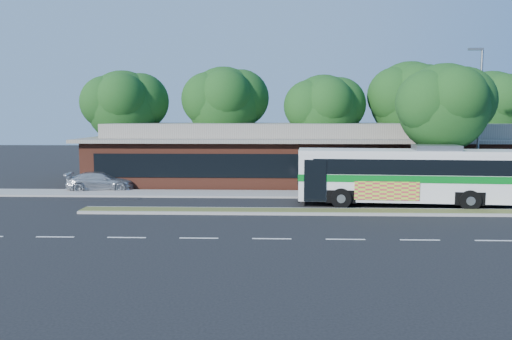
{
  "coord_description": "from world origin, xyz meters",
  "views": [
    {
      "loc": [
        -2.96,
        -24.97,
        5.0
      ],
      "look_at": [
        -3.91,
        2.67,
        2.0
      ],
      "focal_mm": 35.0,
      "sensor_mm": 36.0,
      "label": 1
    }
  ],
  "objects_px": {
    "lamp_post": "(479,118)",
    "transit_bus": "(409,172)",
    "sedan": "(101,181)",
    "sidewalk_tree": "(449,106)"
  },
  "relations": [
    {
      "from": "sedan",
      "to": "transit_bus",
      "type": "bearing_deg",
      "value": -113.36
    },
    {
      "from": "lamp_post",
      "to": "transit_bus",
      "type": "xyz_separation_m",
      "value": [
        -4.96,
        -3.1,
        -3.0
      ]
    },
    {
      "from": "transit_bus",
      "to": "sidewalk_tree",
      "type": "relative_size",
      "value": 1.51
    },
    {
      "from": "sedan",
      "to": "sidewalk_tree",
      "type": "xyz_separation_m",
      "value": [
        22.11,
        -2.29,
        4.97
      ]
    },
    {
      "from": "transit_bus",
      "to": "lamp_post",
      "type": "bearing_deg",
      "value": 36.07
    },
    {
      "from": "transit_bus",
      "to": "sedan",
      "type": "distance_m",
      "value": 19.77
    },
    {
      "from": "sedan",
      "to": "sidewalk_tree",
      "type": "relative_size",
      "value": 0.55
    },
    {
      "from": "lamp_post",
      "to": "sidewalk_tree",
      "type": "relative_size",
      "value": 1.12
    },
    {
      "from": "lamp_post",
      "to": "transit_bus",
      "type": "height_order",
      "value": "lamp_post"
    },
    {
      "from": "transit_bus",
      "to": "sedan",
      "type": "bearing_deg",
      "value": 169.7
    }
  ]
}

